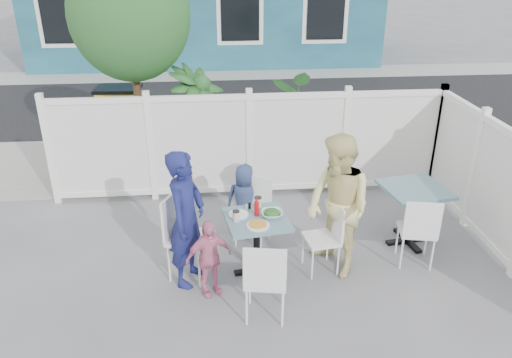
{
  "coord_description": "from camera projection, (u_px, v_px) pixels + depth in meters",
  "views": [
    {
      "loc": [
        -0.43,
        -4.54,
        3.5
      ],
      "look_at": [
        0.05,
        0.75,
        1.03
      ],
      "focal_mm": 35.0,
      "sensor_mm": 36.0,
      "label": 1
    }
  ],
  "objects": [
    {
      "name": "ground",
      "position": [
        257.0,
        290.0,
        5.61
      ],
      "size": [
        80.0,
        80.0,
        0.0
      ],
      "primitive_type": "plane",
      "color": "slate"
    },
    {
      "name": "near_sidewalk",
      "position": [
        238.0,
        160.0,
        9.04
      ],
      "size": [
        24.0,
        2.6,
        0.01
      ],
      "primitive_type": "cube",
      "color": "gray",
      "rests_on": "ground"
    },
    {
      "name": "street",
      "position": [
        230.0,
        103.0,
        12.39
      ],
      "size": [
        24.0,
        5.0,
        0.01
      ],
      "primitive_type": "cube",
      "color": "black",
      "rests_on": "ground"
    },
    {
      "name": "far_sidewalk",
      "position": [
        225.0,
        74.0,
        15.18
      ],
      "size": [
        24.0,
        1.6,
        0.01
      ],
      "primitive_type": "cube",
      "color": "gray",
      "rests_on": "ground"
    },
    {
      "name": "fence_back",
      "position": [
        249.0,
        147.0,
        7.46
      ],
      "size": [
        5.86,
        0.08,
        1.6
      ],
      "color": "white",
      "rests_on": "ground"
    },
    {
      "name": "fence_right",
      "position": [
        498.0,
        193.0,
        6.07
      ],
      "size": [
        0.08,
        3.66,
        1.6
      ],
      "rotation": [
        0.0,
        0.0,
        1.57
      ],
      "color": "white",
      "rests_on": "ground"
    },
    {
      "name": "tree",
      "position": [
        129.0,
        15.0,
        7.37
      ],
      "size": [
        1.8,
        1.62,
        3.59
      ],
      "color": "#382316",
      "rests_on": "ground"
    },
    {
      "name": "utility_cabinet",
      "position": [
        122.0,
        126.0,
        8.79
      ],
      "size": [
        0.72,
        0.54,
        1.28
      ],
      "primitive_type": "cube",
      "rotation": [
        0.0,
        0.0,
        -0.07
      ],
      "color": "yellow",
      "rests_on": "ground"
    },
    {
      "name": "potted_shrub_a",
      "position": [
        197.0,
        125.0,
        7.97
      ],
      "size": [
        1.42,
        1.42,
        1.85
      ],
      "primitive_type": "imported",
      "rotation": [
        0.0,
        0.0,
        1.05
      ],
      "color": "#1E5328",
      "rests_on": "ground"
    },
    {
      "name": "potted_shrub_b",
      "position": [
        319.0,
        130.0,
        8.09
      ],
      "size": [
        1.86,
        1.78,
        1.62
      ],
      "primitive_type": "imported",
      "rotation": [
        0.0,
        0.0,
        3.6
      ],
      "color": "#1E5328",
      "rests_on": "ground"
    },
    {
      "name": "main_table",
      "position": [
        257.0,
        231.0,
        5.69
      ],
      "size": [
        0.79,
        0.79,
        0.73
      ],
      "rotation": [
        0.0,
        0.0,
        0.16
      ],
      "color": "#3C6D7C",
      "rests_on": "ground"
    },
    {
      "name": "spare_table",
      "position": [
        413.0,
        200.0,
        6.27
      ],
      "size": [
        0.86,
        0.86,
        0.79
      ],
      "rotation": [
        0.0,
        0.0,
        0.16
      ],
      "color": "#3C6D7C",
      "rests_on": "ground"
    },
    {
      "name": "chair_left",
      "position": [
        183.0,
        230.0,
        5.65
      ],
      "size": [
        0.59,
        0.6,
        1.01
      ],
      "rotation": [
        0.0,
        0.0,
        -1.97
      ],
      "color": "white",
      "rests_on": "ground"
    },
    {
      "name": "chair_right",
      "position": [
        328.0,
        232.0,
        5.78
      ],
      "size": [
        0.43,
        0.44,
        0.86
      ],
      "rotation": [
        0.0,
        0.0,
        1.72
      ],
      "color": "white",
      "rests_on": "ground"
    },
    {
      "name": "chair_back",
      "position": [
        254.0,
        205.0,
        6.37
      ],
      "size": [
        0.52,
        0.51,
        0.87
      ],
      "rotation": [
        0.0,
        0.0,
        2.71
      ],
      "color": "white",
      "rests_on": "ground"
    },
    {
      "name": "chair_near",
      "position": [
        265.0,
        276.0,
        4.94
      ],
      "size": [
        0.48,
        0.47,
        0.93
      ],
      "rotation": [
        0.0,
        0.0,
        -0.17
      ],
      "color": "white",
      "rests_on": "ground"
    },
    {
      "name": "chair_spare",
      "position": [
        419.0,
        227.0,
        5.83
      ],
      "size": [
        0.48,
        0.47,
        0.91
      ],
      "rotation": [
        0.0,
        0.0,
        -0.19
      ],
      "color": "white",
      "rests_on": "ground"
    },
    {
      "name": "man",
      "position": [
        187.0,
        219.0,
        5.46
      ],
      "size": [
        0.57,
        0.68,
        1.6
      ],
      "primitive_type": "imported",
      "rotation": [
        0.0,
        0.0,
        1.19
      ],
      "color": "navy",
      "rests_on": "ground"
    },
    {
      "name": "woman",
      "position": [
        338.0,
        207.0,
        5.63
      ],
      "size": [
        0.92,
        1.01,
        1.68
      ],
      "primitive_type": "imported",
      "rotation": [
        0.0,
        0.0,
        -1.14
      ],
      "color": "yellow",
      "rests_on": "ground"
    },
    {
      "name": "boy",
      "position": [
        245.0,
        201.0,
        6.5
      ],
      "size": [
        0.56,
        0.44,
        1.0
      ],
      "primitive_type": "imported",
      "rotation": [
        0.0,
        0.0,
        2.88
      ],
      "color": "navy",
      "rests_on": "ground"
    },
    {
      "name": "toddler",
      "position": [
        209.0,
        258.0,
        5.39
      ],
      "size": [
        0.57,
        0.4,
        0.9
      ],
      "primitive_type": "imported",
      "rotation": [
        0.0,
        0.0,
        0.38
      ],
      "color": "pink",
      "rests_on": "ground"
    },
    {
      "name": "plate_main",
      "position": [
        258.0,
        225.0,
        5.46
      ],
      "size": [
        0.26,
        0.26,
        0.02
      ],
      "primitive_type": "cylinder",
      "color": "white",
      "rests_on": "main_table"
    },
    {
      "name": "plate_side",
      "position": [
        238.0,
        214.0,
        5.68
      ],
      "size": [
        0.23,
        0.23,
        0.02
      ],
      "primitive_type": "cylinder",
      "color": "white",
      "rests_on": "main_table"
    },
    {
      "name": "salad_bowl",
      "position": [
        272.0,
        214.0,
        5.65
      ],
      "size": [
        0.25,
        0.25,
        0.06
      ],
      "primitive_type": "imported",
      "color": "white",
      "rests_on": "main_table"
    },
    {
      "name": "coffee_cup_a",
      "position": [
        236.0,
        216.0,
        5.54
      ],
      "size": [
        0.08,
        0.08,
        0.12
      ],
      "primitive_type": "cylinder",
      "color": "beige",
      "rests_on": "main_table"
    },
    {
      "name": "coffee_cup_b",
      "position": [
        258.0,
        203.0,
        5.82
      ],
      "size": [
        0.08,
        0.08,
        0.13
      ],
      "primitive_type": "cylinder",
      "color": "beige",
      "rests_on": "main_table"
    },
    {
      "name": "ketchup_bottle",
      "position": [
        257.0,
        209.0,
        5.64
      ],
      "size": [
        0.05,
        0.05,
        0.17
      ],
      "primitive_type": "cylinder",
      "color": "#BA090D",
      "rests_on": "main_table"
    },
    {
      "name": "salt_shaker",
      "position": [
        247.0,
        207.0,
        5.79
      ],
      "size": [
        0.03,
        0.03,
        0.07
      ],
      "primitive_type": "cylinder",
      "color": "white",
      "rests_on": "main_table"
    },
    {
      "name": "pepper_shaker",
      "position": [
        250.0,
        206.0,
        5.82
      ],
      "size": [
        0.03,
        0.03,
        0.07
      ],
      "primitive_type": "cylinder",
      "color": "black",
      "rests_on": "main_table"
    }
  ]
}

